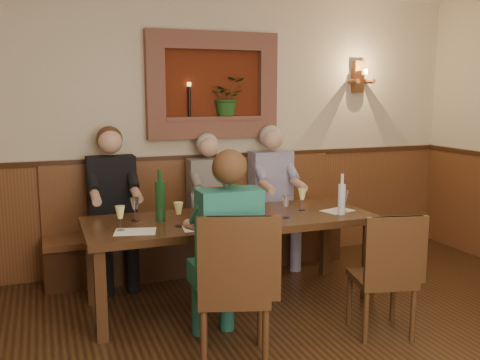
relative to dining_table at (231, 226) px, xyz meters
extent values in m
cube|color=beige|center=(0.00, 1.15, 0.72)|extent=(6.00, 0.04, 2.80)
cube|color=brown|center=(0.00, 1.13, -0.13)|extent=(6.00, 0.04, 1.10)
cube|color=#381E0F|center=(0.00, 1.13, 0.45)|extent=(6.02, 0.06, 0.05)
cube|color=#5A1E0C|center=(0.20, 1.13, 1.17)|extent=(1.00, 0.02, 0.70)
cube|color=brown|center=(0.20, 1.09, 1.61)|extent=(1.36, 0.12, 0.18)
cube|color=brown|center=(0.20, 1.09, 0.73)|extent=(1.36, 0.12, 0.18)
cube|color=brown|center=(-0.39, 1.09, 1.17)|extent=(0.18, 0.12, 0.70)
cube|color=brown|center=(0.79, 1.09, 1.17)|extent=(0.18, 0.12, 0.70)
cube|color=brown|center=(0.20, 1.09, 0.84)|extent=(1.00, 0.14, 0.04)
imported|color=#20501B|center=(0.35, 1.09, 1.06)|extent=(0.35, 0.30, 0.39)
cylinder|color=black|center=(-0.05, 1.09, 1.01)|extent=(0.03, 0.03, 0.30)
cylinder|color=#FFBF59|center=(-0.05, 1.09, 1.18)|extent=(0.04, 0.04, 0.04)
cube|color=brown|center=(1.90, 1.10, 1.27)|extent=(0.12, 0.08, 0.35)
cylinder|color=brown|center=(1.80, 1.03, 1.22)|extent=(0.05, 0.18, 0.05)
cylinder|color=brown|center=(2.00, 1.03, 1.22)|extent=(0.05, 0.18, 0.05)
cylinder|color=#FFBF59|center=(1.90, 0.97, 1.32)|extent=(0.06, 0.06, 0.06)
cube|color=#392311|center=(0.00, 0.00, 0.04)|extent=(2.40, 0.90, 0.06)
cube|color=#392311|center=(-1.12, -0.37, -0.33)|extent=(0.08, 0.08, 0.69)
cube|color=#392311|center=(1.12, -0.37, -0.33)|extent=(0.08, 0.08, 0.69)
cube|color=#392311|center=(-1.12, 0.37, -0.33)|extent=(0.08, 0.08, 0.69)
cube|color=#392311|center=(1.12, 0.37, -0.33)|extent=(0.08, 0.08, 0.69)
cube|color=#381E0F|center=(0.00, 0.91, -0.48)|extent=(3.00, 0.40, 0.40)
cube|color=brown|center=(0.00, 0.91, -0.26)|extent=(3.00, 0.45, 0.06)
cube|color=brown|center=(0.00, 1.10, 0.10)|extent=(3.00, 0.06, 0.66)
cube|color=#392311|center=(-0.32, -0.95, -0.46)|extent=(0.55, 0.55, 0.44)
cube|color=#392311|center=(-0.32, -0.95, -0.21)|extent=(0.58, 0.58, 0.05)
cube|color=#392311|center=(-0.38, -1.15, 0.09)|extent=(0.45, 0.18, 0.55)
cube|color=#392311|center=(0.85, -0.94, -0.48)|extent=(0.47, 0.47, 0.39)
cube|color=#392311|center=(0.85, -0.94, -0.26)|extent=(0.50, 0.50, 0.05)
cube|color=#392311|center=(0.81, -1.12, 0.01)|extent=(0.41, 0.13, 0.49)
cube|color=black|center=(-0.86, 0.75, -0.45)|extent=(0.44, 0.46, 0.45)
cube|color=black|center=(-0.86, 0.93, 0.23)|extent=(0.44, 0.23, 0.58)
sphere|color=#D8A384|center=(-0.86, 0.89, 0.66)|extent=(0.22, 0.22, 0.22)
sphere|color=#4C2D19|center=(-0.86, 0.94, 0.68)|extent=(0.24, 0.24, 0.24)
cube|color=#5C5654|center=(0.09, 0.77, -0.45)|extent=(0.40, 0.42, 0.45)
cube|color=#5C5654|center=(0.09, 0.93, 0.19)|extent=(0.40, 0.21, 0.53)
sphere|color=#D8A384|center=(0.09, 0.89, 0.58)|extent=(0.20, 0.20, 0.20)
sphere|color=#B2B2B2|center=(0.09, 0.94, 0.60)|extent=(0.22, 0.22, 0.22)
cube|color=navy|center=(0.77, 0.76, -0.45)|extent=(0.43, 0.45, 0.45)
cube|color=navy|center=(0.77, 0.93, 0.22)|extent=(0.43, 0.23, 0.56)
sphere|color=#D8A384|center=(0.77, 0.89, 0.63)|extent=(0.21, 0.21, 0.21)
sphere|color=#B2B2B2|center=(0.77, 0.94, 0.66)|extent=(0.24, 0.24, 0.24)
cube|color=#174751|center=(-0.32, -0.70, -0.45)|extent=(0.42, 0.44, 0.45)
cube|color=#174751|center=(-0.32, -0.87, 0.21)|extent=(0.42, 0.22, 0.55)
sphere|color=#D8A384|center=(-0.32, -0.83, 0.61)|extent=(0.21, 0.21, 0.21)
sphere|color=#4C2D19|center=(-0.32, -0.88, 0.63)|extent=(0.23, 0.23, 0.23)
cylinder|color=red|center=(-0.14, -0.05, 0.20)|extent=(0.25, 0.25, 0.26)
cylinder|color=#19471E|center=(0.01, -0.01, 0.23)|extent=(0.09, 0.09, 0.31)
cylinder|color=orange|center=(0.01, -0.01, 0.43)|extent=(0.04, 0.04, 0.09)
cylinder|color=#19471E|center=(-0.58, 0.05, 0.24)|extent=(0.09, 0.09, 0.33)
cylinder|color=#19471E|center=(-0.58, 0.05, 0.45)|extent=(0.04, 0.04, 0.09)
cylinder|color=silver|center=(0.92, -0.24, 0.20)|extent=(0.07, 0.07, 0.26)
cylinder|color=silver|center=(0.92, -0.24, 0.38)|extent=(0.03, 0.03, 0.09)
cube|color=white|center=(-0.83, -0.20, 0.08)|extent=(0.35, 0.28, 0.00)
cube|color=white|center=(0.19, -0.15, 0.08)|extent=(0.33, 0.27, 0.00)
cube|color=white|center=(0.96, -0.11, 0.08)|extent=(0.31, 0.26, 0.00)
cube|color=white|center=(-0.34, -0.28, 0.08)|extent=(0.31, 0.24, 0.00)
camera|label=1|loc=(-1.46, -4.12, 1.11)|focal=40.00mm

